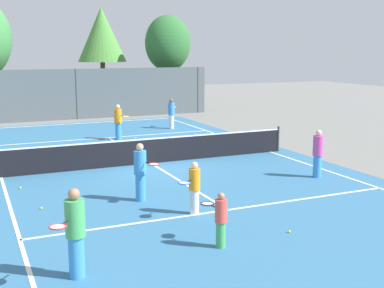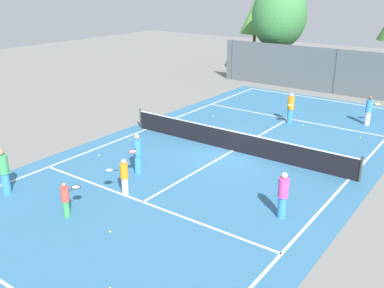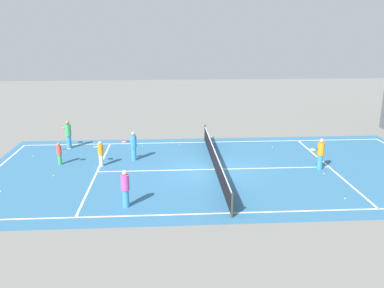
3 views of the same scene
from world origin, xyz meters
name	(u,v)px [view 3 (image 3 of 3)]	position (x,y,z in m)	size (l,w,h in m)	color
ground_plane	(215,169)	(0.00, 0.00, 0.00)	(80.00, 80.00, 0.00)	slate
court_surface	(215,169)	(0.00, 0.00, 0.00)	(13.00, 25.00, 0.01)	teal
tennis_net	(215,161)	(0.00, 0.00, 0.51)	(11.90, 0.10, 1.10)	#333833
player_1	(320,154)	(0.34, 5.71, 0.90)	(0.62, 0.94, 1.74)	#388CD8
player_2	(101,153)	(-0.99, -6.31, 0.75)	(0.82, 0.72, 1.44)	silver
player_3	(133,146)	(-1.91, -4.56, 0.89)	(0.65, 0.93, 1.72)	#388CD8
player_4	(60,153)	(-1.42, -8.67, 0.67)	(0.40, 0.85, 1.28)	#3FA559
player_5	(125,188)	(4.57, -4.43, 0.86)	(0.36, 0.36, 1.68)	#388CD8
player_6	(68,134)	(-4.67, -8.90, 0.93)	(0.82, 0.87, 1.80)	#388CD8
tennis_ball_0	(179,144)	(-5.04, -1.78, 0.03)	(0.07, 0.07, 0.07)	#CCE533
tennis_ball_1	(251,169)	(0.08, 1.97, 0.03)	(0.07, 0.07, 0.07)	#CCE533
tennis_ball_2	(345,199)	(4.41, 5.41, 0.03)	(0.07, 0.07, 0.07)	#CCE533
tennis_ball_3	(272,147)	(-3.91, 4.20, 0.03)	(0.07, 0.07, 0.07)	#CCE533
tennis_ball_4	(143,146)	(-4.72, -4.20, 0.03)	(0.07, 0.07, 0.07)	#CCE533
tennis_ball_5	(54,176)	(0.53, -8.56, 0.03)	(0.07, 0.07, 0.07)	#CCE533
tennis_ball_7	(324,174)	(1.18, 5.65, 0.03)	(0.07, 0.07, 0.07)	#CCE533
tennis_ball_8	(33,157)	(-2.89, -10.65, 0.03)	(0.07, 0.07, 0.07)	#CCE533
tennis_ball_9	(1,191)	(2.54, -10.50, 0.03)	(0.07, 0.07, 0.07)	#CCE533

